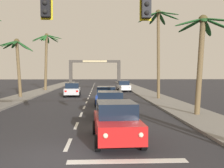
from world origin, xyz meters
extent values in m
plane|color=#2D2D33|center=(0.00, 0.00, 0.00)|extent=(220.00, 220.00, 0.00)
cube|color=gray|center=(7.80, 20.00, 0.07)|extent=(3.20, 110.00, 0.14)
cube|color=gray|center=(-7.80, 20.00, 0.07)|extent=(3.20, 110.00, 0.14)
cube|color=silver|center=(0.00, 1.58, 0.00)|extent=(0.16, 2.00, 0.01)
cube|color=silver|center=(0.00, 5.50, 0.00)|extent=(0.16, 2.00, 0.01)
cube|color=silver|center=(0.00, 9.42, 0.00)|extent=(0.16, 2.00, 0.01)
cube|color=silver|center=(0.00, 13.33, 0.00)|extent=(0.16, 2.00, 0.01)
cube|color=silver|center=(0.00, 17.25, 0.00)|extent=(0.16, 2.00, 0.01)
cube|color=silver|center=(0.00, 21.17, 0.00)|extent=(0.16, 2.00, 0.01)
cube|color=silver|center=(0.00, 25.08, 0.00)|extent=(0.16, 2.00, 0.01)
cube|color=silver|center=(0.00, 29.00, 0.00)|extent=(0.16, 2.00, 0.01)
cube|color=silver|center=(0.00, 32.92, 0.00)|extent=(0.16, 2.00, 0.01)
cube|color=silver|center=(0.00, 36.83, 0.00)|extent=(0.16, 2.00, 0.01)
cube|color=silver|center=(0.00, 40.75, 0.00)|extent=(0.16, 2.00, 0.01)
cube|color=silver|center=(0.00, 44.67, 0.00)|extent=(0.16, 2.00, 0.01)
cube|color=silver|center=(0.00, 48.58, 0.00)|extent=(0.16, 2.00, 0.01)
cube|color=silver|center=(0.00, 52.50, 0.00)|extent=(0.16, 2.00, 0.01)
cube|color=silver|center=(0.00, 56.42, 0.00)|extent=(0.16, 2.00, 0.01)
cube|color=silver|center=(0.00, 60.33, 0.00)|extent=(0.16, 2.00, 0.01)
cube|color=silver|center=(0.00, 64.25, 0.00)|extent=(0.16, 2.00, 0.01)
cube|color=silver|center=(0.00, 68.17, 0.00)|extent=(0.16, 2.00, 0.01)
cube|color=silver|center=(2.20, -0.60, 0.00)|extent=(4.00, 0.44, 0.01)
cube|color=black|center=(2.93, 0.16, 5.31)|extent=(0.32, 0.26, 0.92)
sphere|color=black|center=(2.93, 0.02, 5.31)|extent=(0.17, 0.17, 0.17)
sphere|color=black|center=(2.93, 0.02, 5.01)|extent=(0.17, 0.17, 0.17)
cube|color=yellow|center=(2.93, 0.33, 5.31)|extent=(0.42, 0.03, 1.04)
cube|color=black|center=(-0.57, 0.16, 5.31)|extent=(0.32, 0.26, 0.92)
sphere|color=black|center=(-0.57, 0.02, 5.31)|extent=(0.17, 0.17, 0.17)
sphere|color=black|center=(-0.57, 0.02, 5.01)|extent=(0.17, 0.17, 0.17)
cube|color=yellow|center=(-0.57, 0.33, 5.31)|extent=(0.42, 0.03, 1.04)
cube|color=red|center=(2.00, 2.03, 0.68)|extent=(1.97, 4.38, 0.72)
cube|color=black|center=(1.99, 2.18, 1.36)|extent=(1.71, 2.28, 0.64)
cylinder|color=black|center=(2.93, 0.65, 0.32)|extent=(0.25, 0.65, 0.64)
cylinder|color=black|center=(1.21, 0.57, 0.32)|extent=(0.25, 0.65, 0.64)
cylinder|color=black|center=(2.79, 3.49, 0.32)|extent=(0.25, 0.65, 0.64)
cylinder|color=black|center=(1.07, 3.40, 0.32)|extent=(0.25, 0.65, 0.64)
sphere|color=#F9EFC6|center=(2.73, -0.11, 0.76)|extent=(0.18, 0.18, 0.18)
sphere|color=#F9EFC6|center=(1.49, -0.17, 0.76)|extent=(0.18, 0.18, 0.18)
cube|color=red|center=(2.55, 4.22, 0.78)|extent=(0.24, 0.07, 0.20)
cube|color=red|center=(1.23, 4.15, 0.78)|extent=(0.24, 0.07, 0.20)
cube|color=#4C515B|center=(1.99, 8.41, 0.68)|extent=(1.80, 4.31, 0.72)
cube|color=black|center=(1.99, 8.56, 1.36)|extent=(1.62, 2.21, 0.64)
cylinder|color=black|center=(2.84, 6.99, 0.32)|extent=(0.23, 0.64, 0.64)
cylinder|color=black|center=(1.11, 7.00, 0.32)|extent=(0.23, 0.64, 0.64)
cylinder|color=black|center=(2.86, 9.82, 0.32)|extent=(0.23, 0.64, 0.64)
cylinder|color=black|center=(1.14, 9.84, 0.32)|extent=(0.23, 0.64, 0.64)
sphere|color=#F9EFC6|center=(2.59, 6.24, 0.76)|extent=(0.18, 0.18, 0.18)
sphere|color=#F9EFC6|center=(1.35, 6.25, 0.76)|extent=(0.18, 0.18, 0.18)
cube|color=red|center=(2.66, 10.57, 0.78)|extent=(0.24, 0.06, 0.20)
cube|color=red|center=(1.34, 10.58, 0.78)|extent=(0.24, 0.06, 0.20)
cube|color=navy|center=(1.90, 14.80, 0.68)|extent=(1.87, 4.35, 0.72)
cube|color=black|center=(1.90, 14.95, 1.36)|extent=(1.66, 2.24, 0.64)
cylinder|color=black|center=(2.72, 13.36, 0.32)|extent=(0.24, 0.65, 0.64)
cylinder|color=black|center=(1.00, 13.40, 0.32)|extent=(0.24, 0.65, 0.64)
cylinder|color=black|center=(2.80, 16.20, 0.32)|extent=(0.24, 0.65, 0.64)
cylinder|color=black|center=(1.07, 16.24, 0.32)|extent=(0.24, 0.65, 0.64)
sphere|color=#F9EFC6|center=(2.46, 12.61, 0.76)|extent=(0.18, 0.18, 0.18)
sphere|color=#F9EFC6|center=(1.22, 12.65, 0.76)|extent=(0.18, 0.18, 0.18)
cube|color=red|center=(2.61, 16.94, 0.78)|extent=(0.24, 0.07, 0.20)
cube|color=red|center=(1.29, 16.98, 0.78)|extent=(0.24, 0.07, 0.20)
cube|color=silver|center=(-2.05, 24.08, 0.68)|extent=(1.92, 4.36, 0.72)
cube|color=black|center=(-2.04, 23.93, 1.36)|extent=(1.68, 2.26, 0.64)
cylinder|color=black|center=(-2.96, 25.46, 0.32)|extent=(0.24, 0.65, 0.64)
cylinder|color=black|center=(-1.24, 25.53, 0.32)|extent=(0.24, 0.65, 0.64)
cylinder|color=black|center=(-2.86, 22.63, 0.32)|extent=(0.24, 0.65, 0.64)
cylinder|color=black|center=(-1.14, 22.69, 0.32)|extent=(0.24, 0.65, 0.64)
sphere|color=#B2B2AD|center=(-2.75, 26.22, 0.76)|extent=(0.18, 0.18, 0.18)
sphere|color=#B2B2AD|center=(-1.51, 26.27, 0.76)|extent=(0.18, 0.18, 0.18)
cube|color=red|center=(-2.63, 21.89, 0.78)|extent=(0.24, 0.07, 0.20)
cube|color=red|center=(-1.31, 21.94, 0.78)|extent=(0.24, 0.07, 0.20)
cube|color=silver|center=(5.07, 32.38, 0.68)|extent=(1.86, 4.34, 0.72)
cube|color=black|center=(5.07, 32.53, 1.36)|extent=(1.65, 2.24, 0.64)
cylinder|color=black|center=(5.96, 30.98, 0.32)|extent=(0.23, 0.64, 0.64)
cylinder|color=black|center=(4.24, 30.94, 0.32)|extent=(0.23, 0.64, 0.64)
cylinder|color=black|center=(5.90, 33.82, 0.32)|extent=(0.23, 0.64, 0.64)
cylinder|color=black|center=(4.18, 33.78, 0.32)|extent=(0.23, 0.64, 0.64)
sphere|color=#B2B2AD|center=(5.74, 30.23, 0.76)|extent=(0.18, 0.18, 0.18)
sphere|color=#B2B2AD|center=(4.50, 30.20, 0.76)|extent=(0.18, 0.18, 0.18)
cube|color=red|center=(5.68, 34.56, 0.78)|extent=(0.24, 0.07, 0.20)
cube|color=red|center=(4.36, 34.53, 0.78)|extent=(0.24, 0.07, 0.20)
cylinder|color=brown|center=(-7.96, 21.95, 3.24)|extent=(0.71, 0.36, 6.49)
ellipsoid|color=#1E5123|center=(-7.20, 21.78, 5.96)|extent=(2.02, 0.75, 1.35)
ellipsoid|color=#1E5123|center=(-7.37, 22.58, 6.02)|extent=(1.84, 1.61, 1.23)
ellipsoid|color=#1E5123|center=(-7.82, 22.97, 6.19)|extent=(1.04, 2.20, 0.90)
ellipsoid|color=#1E5123|center=(-8.70, 22.87, 6.23)|extent=(1.49, 2.09, 0.83)
ellipsoid|color=#1E5123|center=(-9.08, 22.42, 6.15)|extent=(2.11, 1.33, 0.99)
ellipsoid|color=#1E5123|center=(-9.21, 21.80, 6.23)|extent=(2.24, 0.71, 0.82)
ellipsoid|color=#1E5123|center=(-8.69, 21.05, 6.15)|extent=(1.47, 2.05, 0.98)
ellipsoid|color=#1E5123|center=(-7.99, 20.87, 6.27)|extent=(0.70, 2.26, 0.75)
ellipsoid|color=#1E5123|center=(-7.31, 21.42, 6.01)|extent=(1.93, 1.44, 1.25)
sphere|color=#4C4223|center=(-8.14, 21.95, 6.53)|extent=(0.60, 0.60, 0.60)
cylinder|color=brown|center=(-7.28, 34.30, 4.44)|extent=(0.71, 0.42, 8.88)
ellipsoid|color=#236028|center=(-5.90, 34.31, 8.66)|extent=(2.49, 0.43, 0.76)
ellipsoid|color=#236028|center=(-6.35, 35.16, 8.48)|extent=(1.90, 2.04, 1.11)
ellipsoid|color=#236028|center=(-7.18, 35.43, 8.41)|extent=(0.50, 2.34, 1.26)
ellipsoid|color=#236028|center=(-7.77, 35.33, 8.62)|extent=(1.64, 2.31, 0.84)
ellipsoid|color=#236028|center=(-8.30, 34.49, 8.54)|extent=(2.46, 0.78, 1.01)
ellipsoid|color=#236028|center=(-8.23, 34.08, 8.39)|extent=(2.35, 0.84, 1.29)
ellipsoid|color=#236028|center=(-7.44, 33.21, 8.41)|extent=(1.02, 2.35, 1.25)
ellipsoid|color=#236028|center=(-7.15, 33.19, 8.37)|extent=(0.44, 2.29, 1.34)
ellipsoid|color=#236028|center=(-6.10, 33.75, 8.48)|extent=(2.29, 1.47, 1.12)
sphere|color=#4C4223|center=(-7.13, 34.30, 8.93)|extent=(0.60, 0.60, 0.60)
cylinder|color=brown|center=(7.99, 8.31, 3.21)|extent=(0.70, 0.36, 6.43)
ellipsoid|color=#1E5123|center=(9.18, 8.33, 6.14)|extent=(2.10, 0.44, 0.89)
ellipsoid|color=#1E5123|center=(8.74, 9.10, 6.04)|extent=(1.52, 1.87, 1.07)
ellipsoid|color=#1E5123|center=(7.58, 9.17, 6.19)|extent=(1.51, 1.98, 0.79)
ellipsoid|color=#1E5123|center=(7.14, 8.07, 6.23)|extent=(2.17, 0.87, 0.72)
ellipsoid|color=#1E5123|center=(7.82, 7.31, 6.24)|extent=(1.06, 2.16, 0.70)
ellipsoid|color=#1E5123|center=(8.71, 7.40, 6.27)|extent=(1.45, 2.05, 0.64)
sphere|color=#4C4223|center=(8.16, 8.31, 6.47)|extent=(0.60, 0.60, 0.60)
cylinder|color=brown|center=(7.68, 19.59, 4.68)|extent=(0.42, 0.33, 9.37)
ellipsoid|color=#1E5123|center=(8.84, 19.89, 9.13)|extent=(2.53, 1.00, 0.81)
ellipsoid|color=#1E5123|center=(8.24, 20.60, 8.96)|extent=(1.58, 2.27, 1.15)
ellipsoid|color=#1E5123|center=(7.39, 20.77, 9.02)|extent=(0.89, 2.48, 1.02)
ellipsoid|color=#1E5123|center=(6.64, 20.26, 9.03)|extent=(2.26, 1.70, 1.01)
ellipsoid|color=#1E5123|center=(6.62, 18.95, 9.02)|extent=(2.29, 1.65, 1.02)
ellipsoid|color=#1E5123|center=(7.65, 18.34, 9.18)|extent=(0.43, 2.53, 0.71)
ellipsoid|color=#1E5123|center=(8.51, 18.71, 9.15)|extent=(2.06, 2.07, 0.78)
sphere|color=#4C4223|center=(7.64, 19.59, 9.42)|extent=(0.60, 0.60, 0.60)
cube|color=#423D38|center=(-6.93, 68.25, 2.93)|extent=(0.90, 0.90, 5.86)
cube|color=#423D38|center=(6.93, 68.25, 2.93)|extent=(0.90, 0.90, 5.86)
cube|color=#423D38|center=(0.00, 68.25, 6.21)|extent=(14.76, 0.60, 0.70)
cube|color=tan|center=(0.00, 67.93, 6.21)|extent=(6.93, 0.08, 0.56)
camera|label=1|loc=(1.28, -9.33, 2.93)|focal=43.09mm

